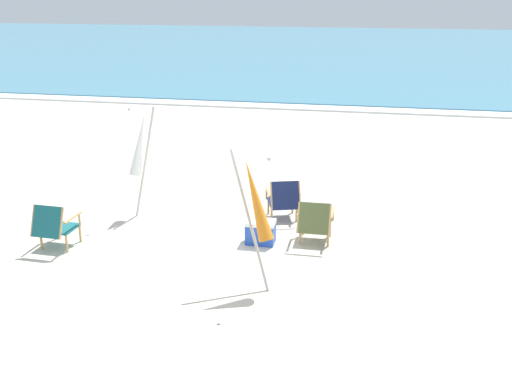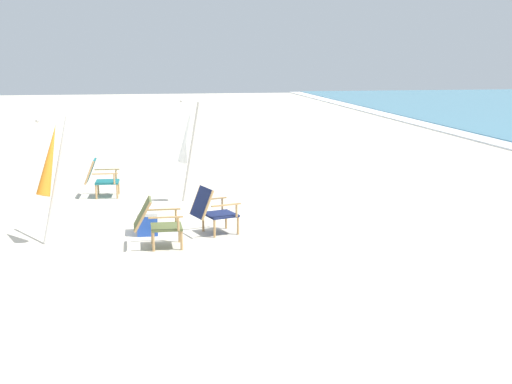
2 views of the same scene
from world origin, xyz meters
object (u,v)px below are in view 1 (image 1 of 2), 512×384
at_px(beach_chair_back_right, 315,221).
at_px(umbrella_furled_white, 140,145).
at_px(cooler_box, 261,232).
at_px(beach_chair_back_left, 284,199).
at_px(umbrella_furled_orange, 256,201).
at_px(beach_chair_mid_center, 54,225).

xyz_separation_m(beach_chair_back_right, umbrella_furled_white, (-3.34, 0.76, 0.94)).
bearing_deg(cooler_box, beach_chair_back_left, 78.01).
relative_size(beach_chair_back_left, umbrella_furled_orange, 0.42).
distance_m(beach_chair_back_right, umbrella_furled_white, 3.55).
bearing_deg(cooler_box, beach_chair_back_right, 7.55).
height_order(beach_chair_mid_center, umbrella_furled_white, umbrella_furled_white).
height_order(beach_chair_back_left, umbrella_furled_white, umbrella_furled_white).
bearing_deg(beach_chair_back_left, beach_chair_back_right, -54.81).
bearing_deg(umbrella_furled_white, cooler_box, -19.89).
height_order(beach_chair_back_right, cooler_box, beach_chair_back_right).
bearing_deg(cooler_box, beach_chair_mid_center, -164.35).
xyz_separation_m(beach_chair_mid_center, umbrella_furled_white, (0.84, 1.80, 0.93)).
bearing_deg(umbrella_furled_orange, beach_chair_back_right, 67.11).
relative_size(beach_chair_back_right, beach_chair_mid_center, 0.97).
relative_size(umbrella_furled_white, umbrella_furled_orange, 1.04).
height_order(beach_chair_back_right, beach_chair_back_left, beach_chair_back_left).
relative_size(beach_chair_back_right, beach_chair_back_left, 0.93).
relative_size(beach_chair_mid_center, umbrella_furled_white, 0.39).
bearing_deg(umbrella_furled_orange, umbrella_furled_white, 138.00).
bearing_deg(beach_chair_mid_center, beach_chair_back_left, 29.64).
bearing_deg(beach_chair_back_left, umbrella_furled_white, -175.81).
xyz_separation_m(umbrella_furled_orange, cooler_box, (-0.22, 1.51, -1.11)).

